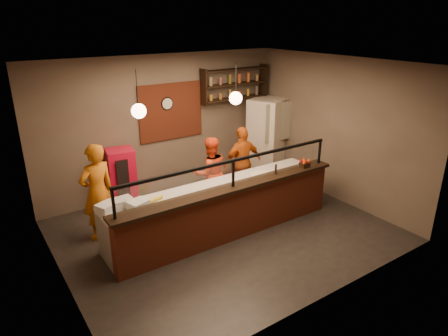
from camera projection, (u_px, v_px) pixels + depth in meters
floor at (224, 230)px, 7.88m from camera, size 6.00×6.00×0.00m
ceiling at (224, 64)px, 6.74m from camera, size 6.00×6.00×0.00m
wall_back at (163, 125)px, 9.24m from camera, size 6.00×0.00×6.00m
wall_left at (51, 192)px, 5.73m from camera, size 0.00×5.00×5.00m
wall_right at (335, 129)px, 8.88m from camera, size 0.00×5.00×5.00m
wall_front at (328, 203)px, 5.37m from camera, size 6.00×0.00×6.00m
brick_patch at (171, 112)px, 9.21m from camera, size 1.60×0.04×1.30m
service_counter at (233, 214)px, 7.47m from camera, size 4.60×0.25×1.00m
counter_ledge at (233, 188)px, 7.28m from camera, size 4.70×0.37×0.06m
worktop_cabinet at (218, 207)px, 7.88m from camera, size 4.60×0.75×0.85m
worktop at (218, 187)px, 7.72m from camera, size 4.60×0.75×0.05m
sneeze_guard at (233, 170)px, 7.16m from camera, size 4.50×0.05×0.52m
wall_shelving at (235, 84)px, 9.81m from camera, size 1.84×0.28×0.85m
wall_clock at (167, 104)px, 9.08m from camera, size 0.30×0.04×0.30m
pendant_left at (139, 111)px, 6.34m from camera, size 0.24×0.24×0.77m
pendant_right at (236, 98)px, 7.33m from camera, size 0.24×0.24×0.77m
cook_left at (98, 192)px, 7.34m from camera, size 0.77×0.60×1.86m
cook_mid at (210, 173)px, 8.58m from camera, size 0.88×0.75×1.60m
cook_right at (243, 162)px, 9.14m from camera, size 0.99×0.45×1.66m
fridge at (267, 138)px, 10.30m from camera, size 1.09×1.06×2.04m
red_cooler at (122, 178)px, 8.66m from camera, size 0.65×0.61×1.32m
pizza_dough at (263, 175)px, 8.20m from camera, size 0.63×0.63×0.01m
prep_tub_a at (107, 208)px, 6.62m from camera, size 0.40×0.37×0.16m
prep_tub_b at (123, 203)px, 6.80m from camera, size 0.34×0.28×0.17m
prep_tub_c at (138, 205)px, 6.71m from camera, size 0.39×0.35×0.16m
rolling_pin at (153, 200)px, 7.02m from camera, size 0.39×0.16×0.07m
condiment_caddy at (305, 165)px, 8.17m from camera, size 0.19×0.15×0.11m
pepper_mill at (276, 169)px, 7.81m from camera, size 0.04×0.04×0.20m
small_plate at (303, 166)px, 8.23m from camera, size 0.24×0.24×0.01m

